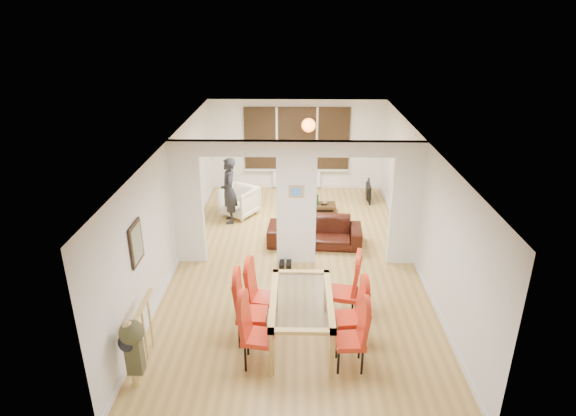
{
  "coord_description": "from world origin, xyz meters",
  "views": [
    {
      "loc": [
        -0.0,
        -8.99,
        4.96
      ],
      "look_at": [
        -0.18,
        0.6,
        0.95
      ],
      "focal_mm": 30.0,
      "sensor_mm": 36.0,
      "label": 1
    }
  ],
  "objects_px": {
    "dining_chair_rb": "(350,314)",
    "sofa": "(315,231)",
    "bowl": "(324,203)",
    "bottle": "(317,199)",
    "television": "(366,191)",
    "dining_chair_ra": "(350,337)",
    "dining_chair_lc": "(262,294)",
    "dining_table": "(301,319)",
    "dining_chair_rc": "(344,289)",
    "person": "(229,191)",
    "coffee_table": "(318,208)",
    "dining_chair_la": "(258,333)",
    "dining_chair_lb": "(252,310)",
    "armchair": "(239,201)"
  },
  "relations": [
    {
      "from": "bowl",
      "to": "dining_table",
      "type": "bearing_deg",
      "value": -96.77
    },
    {
      "from": "dining_table",
      "to": "coffee_table",
      "type": "relative_size",
      "value": 1.92
    },
    {
      "from": "dining_chair_lc",
      "to": "bottle",
      "type": "relative_size",
      "value": 3.61
    },
    {
      "from": "bowl",
      "to": "bottle",
      "type": "bearing_deg",
      "value": -173.39
    },
    {
      "from": "dining_chair_ra",
      "to": "sofa",
      "type": "bearing_deg",
      "value": 92.11
    },
    {
      "from": "dining_chair_lc",
      "to": "dining_chair_rb",
      "type": "relative_size",
      "value": 0.99
    },
    {
      "from": "dining_table",
      "to": "person",
      "type": "xyz_separation_m",
      "value": [
        -1.74,
        4.63,
        0.42
      ]
    },
    {
      "from": "dining_chair_lb",
      "to": "television",
      "type": "bearing_deg",
      "value": 69.65
    },
    {
      "from": "dining_chair_ra",
      "to": "sofa",
      "type": "relative_size",
      "value": 0.51
    },
    {
      "from": "dining_chair_la",
      "to": "armchair",
      "type": "distance_m",
      "value": 5.68
    },
    {
      "from": "dining_chair_ra",
      "to": "dining_chair_la",
      "type": "bearing_deg",
      "value": 175.06
    },
    {
      "from": "dining_table",
      "to": "dining_chair_la",
      "type": "distance_m",
      "value": 0.86
    },
    {
      "from": "sofa",
      "to": "armchair",
      "type": "bearing_deg",
      "value": 143.06
    },
    {
      "from": "dining_table",
      "to": "bottle",
      "type": "height_order",
      "value": "dining_table"
    },
    {
      "from": "dining_table",
      "to": "bottle",
      "type": "distance_m",
      "value": 5.3
    },
    {
      "from": "dining_chair_ra",
      "to": "coffee_table",
      "type": "distance_m",
      "value": 5.91
    },
    {
      "from": "dining_chair_la",
      "to": "television",
      "type": "relative_size",
      "value": 1.26
    },
    {
      "from": "sofa",
      "to": "bottle",
      "type": "relative_size",
      "value": 7.05
    },
    {
      "from": "dining_chair_ra",
      "to": "dining_table",
      "type": "bearing_deg",
      "value": 136.84
    },
    {
      "from": "person",
      "to": "bottle",
      "type": "relative_size",
      "value": 5.54
    },
    {
      "from": "dining_chair_la",
      "to": "bottle",
      "type": "distance_m",
      "value": 5.94
    },
    {
      "from": "dining_chair_lc",
      "to": "bowl",
      "type": "xyz_separation_m",
      "value": [
        1.28,
        4.79,
        -0.3
      ]
    },
    {
      "from": "dining_chair_ra",
      "to": "television",
      "type": "height_order",
      "value": "dining_chair_ra"
    },
    {
      "from": "dining_chair_la",
      "to": "dining_chair_lc",
      "type": "distance_m",
      "value": 1.06
    },
    {
      "from": "dining_chair_lc",
      "to": "bottle",
      "type": "xyz_separation_m",
      "value": [
        1.11,
        4.77,
        -0.18
      ]
    },
    {
      "from": "television",
      "to": "bottle",
      "type": "distance_m",
      "value": 1.66
    },
    {
      "from": "dining_table",
      "to": "dining_chair_lc",
      "type": "xyz_separation_m",
      "value": [
        -0.65,
        0.51,
        0.13
      ]
    },
    {
      "from": "dining_chair_rc",
      "to": "television",
      "type": "xyz_separation_m",
      "value": [
        1.12,
        5.56,
        -0.33
      ]
    },
    {
      "from": "dining_chair_lc",
      "to": "dining_chair_rc",
      "type": "relative_size",
      "value": 0.93
    },
    {
      "from": "television",
      "to": "coffee_table",
      "type": "xyz_separation_m",
      "value": [
        -1.35,
        -0.88,
        -0.15
      ]
    },
    {
      "from": "armchair",
      "to": "bottle",
      "type": "relative_size",
      "value": 2.8
    },
    {
      "from": "dining_table",
      "to": "armchair",
      "type": "relative_size",
      "value": 2.08
    },
    {
      "from": "dining_chair_ra",
      "to": "armchair",
      "type": "relative_size",
      "value": 1.28
    },
    {
      "from": "dining_chair_ra",
      "to": "coffee_table",
      "type": "relative_size",
      "value": 1.18
    },
    {
      "from": "dining_chair_rc",
      "to": "bowl",
      "type": "xyz_separation_m",
      "value": [
        -0.09,
        4.68,
        -0.34
      ]
    },
    {
      "from": "dining_chair_lc",
      "to": "television",
      "type": "relative_size",
      "value": 1.23
    },
    {
      "from": "dining_chair_rb",
      "to": "sofa",
      "type": "bearing_deg",
      "value": 91.27
    },
    {
      "from": "person",
      "to": "bottle",
      "type": "bearing_deg",
      "value": 95.09
    },
    {
      "from": "dining_chair_lb",
      "to": "armchair",
      "type": "xyz_separation_m",
      "value": [
        -0.79,
        5.06,
        -0.2
      ]
    },
    {
      "from": "dining_chair_la",
      "to": "armchair",
      "type": "height_order",
      "value": "dining_chair_la"
    },
    {
      "from": "person",
      "to": "television",
      "type": "relative_size",
      "value": 1.88
    },
    {
      "from": "dining_chair_rb",
      "to": "dining_chair_rc",
      "type": "bearing_deg",
      "value": 87.24
    },
    {
      "from": "dining_chair_ra",
      "to": "bowl",
      "type": "xyz_separation_m",
      "value": [
        -0.08,
        5.89,
        -0.3
      ]
    },
    {
      "from": "dining_chair_ra",
      "to": "dining_chair_lc",
      "type": "bearing_deg",
      "value": 137.72
    },
    {
      "from": "dining_chair_la",
      "to": "armchair",
      "type": "xyz_separation_m",
      "value": [
        -0.93,
        5.6,
        -0.18
      ]
    },
    {
      "from": "dining_chair_ra",
      "to": "dining_chair_rb",
      "type": "relative_size",
      "value": 0.98
    },
    {
      "from": "armchair",
      "to": "television",
      "type": "bearing_deg",
      "value": 49.69
    },
    {
      "from": "person",
      "to": "bottle",
      "type": "xyz_separation_m",
      "value": [
        2.19,
        0.65,
        -0.47
      ]
    },
    {
      "from": "dining_chair_lc",
      "to": "bowl",
      "type": "relative_size",
      "value": 5.01
    },
    {
      "from": "dining_chair_rc",
      "to": "person",
      "type": "distance_m",
      "value": 4.71
    }
  ]
}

